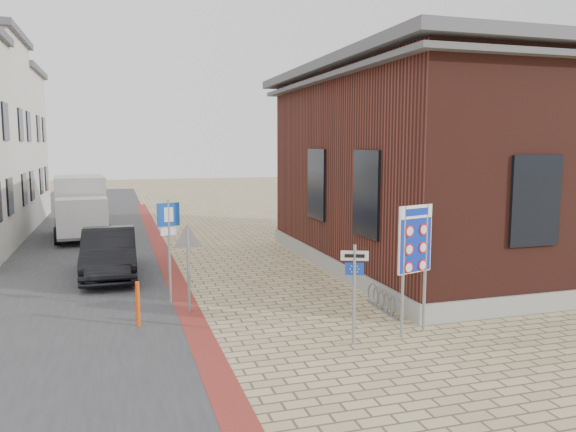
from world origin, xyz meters
TOP-DOWN VIEW (x-y plane):
  - ground at (0.00, 0.00)m, footprint 120.00×120.00m
  - road_strip at (-5.50, 15.00)m, footprint 7.00×60.00m
  - curb_strip at (-2.00, 10.00)m, footprint 0.60×40.00m
  - brick_building at (8.99, 7.00)m, footprint 13.00×13.00m
  - bike_rack at (2.65, 2.20)m, footprint 0.08×1.80m
  - sedan at (-3.90, 8.20)m, footprint 1.64×4.62m
  - box_truck at (-5.15, 16.40)m, footprint 2.52×5.34m
  - border_sign at (2.50, 0.50)m, footprint 0.95×0.34m
  - essen_sign at (1.00, 0.30)m, footprint 0.54×0.25m
  - parking_sign at (-2.36, 4.50)m, footprint 0.59×0.21m
  - yield_sign at (-2.00, 3.50)m, footprint 0.78×0.09m
  - bollard at (-3.24, 2.80)m, footprint 0.11×0.11m

SIDE VIEW (x-z plane):
  - ground at x=0.00m, z-range 0.00..0.00m
  - road_strip at x=-5.50m, z-range 0.00..0.02m
  - curb_strip at x=-2.00m, z-range 0.00..0.03m
  - bike_rack at x=2.65m, z-range -0.04..0.56m
  - bollard at x=-3.24m, z-range 0.00..1.05m
  - sedan at x=-3.90m, z-range 0.00..1.52m
  - essen_sign at x=1.00m, z-range 0.32..2.43m
  - box_truck at x=-5.15m, z-range 0.04..2.77m
  - yield_sign at x=-2.00m, z-range 0.56..2.75m
  - parking_sign at x=-2.36m, z-range 0.52..3.26m
  - border_sign at x=2.50m, z-range 0.63..3.49m
  - brick_building at x=8.99m, z-range 0.09..6.89m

